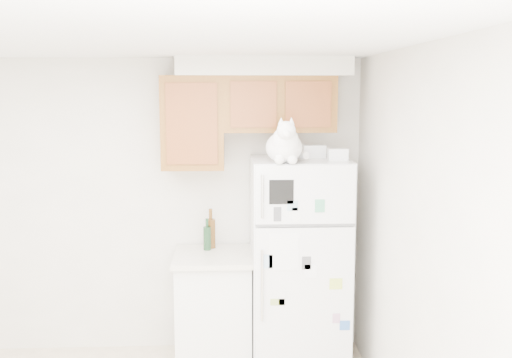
{
  "coord_description": "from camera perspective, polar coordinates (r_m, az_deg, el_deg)",
  "views": [
    {
      "loc": [
        0.78,
        -3.05,
        2.23
      ],
      "look_at": [
        1.0,
        1.55,
        1.55
      ],
      "focal_mm": 42.0,
      "sensor_mm": 36.0,
      "label": 1
    }
  ],
  "objects": [
    {
      "name": "room_shell",
      "position": [
        3.41,
        -13.8,
        -1.25
      ],
      "size": [
        3.84,
        4.04,
        2.52
      ],
      "color": "silver",
      "rests_on": "ground_plane"
    },
    {
      "name": "refrigerator",
      "position": [
        4.89,
        4.11,
        -8.01
      ],
      "size": [
        0.76,
        0.78,
        1.7
      ],
      "color": "silver",
      "rests_on": "ground_plane"
    },
    {
      "name": "base_counter",
      "position": [
        5.05,
        -4.01,
        -12.11
      ],
      "size": [
        0.64,
        0.64,
        0.92
      ],
      "color": "white",
      "rests_on": "ground_plane"
    },
    {
      "name": "cat",
      "position": [
        4.45,
        2.76,
        3.23
      ],
      "size": [
        0.34,
        0.49,
        0.35
      ],
      "color": "white",
      "rests_on": "refrigerator"
    },
    {
      "name": "storage_box_back",
      "position": [
        4.83,
        5.51,
        2.65
      ],
      "size": [
        0.19,
        0.14,
        0.1
      ],
      "primitive_type": "cube",
      "rotation": [
        0.0,
        0.0,
        0.06
      ],
      "color": "white",
      "rests_on": "refrigerator"
    },
    {
      "name": "storage_box_front",
      "position": [
        4.65,
        7.79,
        2.33
      ],
      "size": [
        0.15,
        0.11,
        0.09
      ],
      "primitive_type": "cube",
      "rotation": [
        0.0,
        0.0,
        -0.03
      ],
      "color": "white",
      "rests_on": "refrigerator"
    },
    {
      "name": "bottle_green",
      "position": [
        4.99,
        -4.68,
        -5.27
      ],
      "size": [
        0.06,
        0.06,
        0.27
      ],
      "primitive_type": null,
      "color": "#19381E",
      "rests_on": "base_counter"
    },
    {
      "name": "bottle_amber",
      "position": [
        5.05,
        -4.33,
        -4.71
      ],
      "size": [
        0.08,
        0.08,
        0.33
      ],
      "primitive_type": null,
      "color": "#593814",
      "rests_on": "base_counter"
    }
  ]
}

